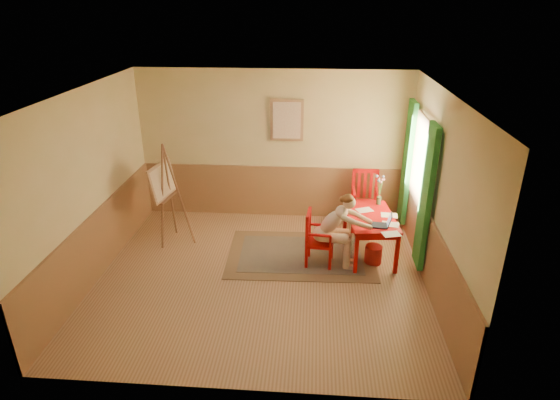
# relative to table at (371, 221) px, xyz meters

# --- Properties ---
(room) EXTENTS (5.04, 4.54, 2.84)m
(room) POSITION_rel_table_xyz_m (-1.70, -0.77, 0.77)
(room) COLOR tan
(room) RESTS_ON ground
(wainscot) EXTENTS (5.00, 4.50, 1.00)m
(wainscot) POSITION_rel_table_xyz_m (-1.70, 0.02, -0.13)
(wainscot) COLOR #9D714E
(wainscot) RESTS_ON room
(window) EXTENTS (0.12, 2.01, 2.20)m
(window) POSITION_rel_table_xyz_m (0.72, 0.33, 0.71)
(window) COLOR white
(window) RESTS_ON room
(wall_portrait) EXTENTS (0.60, 0.05, 0.76)m
(wall_portrait) POSITION_rel_table_xyz_m (-1.45, 1.43, 1.27)
(wall_portrait) COLOR #A37853
(wall_portrait) RESTS_ON room
(rug) EXTENTS (2.45, 1.67, 0.02)m
(rug) POSITION_rel_table_xyz_m (-1.11, -0.08, -0.62)
(rug) COLOR #8C7251
(rug) RESTS_ON room
(table) EXTENTS (0.84, 1.27, 0.72)m
(table) POSITION_rel_table_xyz_m (0.00, 0.00, 0.00)
(table) COLOR red
(table) RESTS_ON room
(chair_left) EXTENTS (0.45, 0.44, 0.90)m
(chair_left) POSITION_rel_table_xyz_m (-0.86, -0.33, -0.18)
(chair_left) COLOR red
(chair_left) RESTS_ON room
(chair_back) EXTENTS (0.48, 0.50, 1.08)m
(chair_back) POSITION_rel_table_xyz_m (0.01, 1.05, -0.09)
(chair_back) COLOR red
(chair_back) RESTS_ON room
(figure) EXTENTS (0.93, 0.44, 1.24)m
(figure) POSITION_rel_table_xyz_m (-0.56, -0.36, 0.05)
(figure) COLOR beige
(figure) RESTS_ON room
(laptop) EXTENTS (0.36, 0.24, 0.21)m
(laptop) POSITION_rel_table_xyz_m (0.12, -0.34, 0.13)
(laptop) COLOR #1E2338
(laptop) RESTS_ON table
(papers) EXTENTS (0.67, 1.08, 0.00)m
(papers) POSITION_rel_table_xyz_m (0.18, -0.16, 0.09)
(papers) COLOR white
(papers) RESTS_ON table
(vase) EXTENTS (0.17, 0.25, 0.51)m
(vase) POSITION_rel_table_xyz_m (0.17, 0.49, 0.32)
(vase) COLOR #3F724C
(vase) RESTS_ON table
(wastebasket) EXTENTS (0.28, 0.28, 0.29)m
(wastebasket) POSITION_rel_table_xyz_m (0.06, -0.23, -0.48)
(wastebasket) COLOR red
(wastebasket) RESTS_ON room
(easel) EXTENTS (0.64, 0.79, 1.77)m
(easel) POSITION_rel_table_xyz_m (-3.43, 0.27, 0.42)
(easel) COLOR #8F6043
(easel) RESTS_ON room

